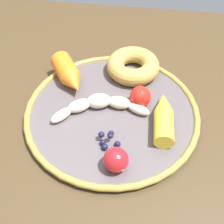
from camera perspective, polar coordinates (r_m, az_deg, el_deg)
The scene contains 9 objects.
dining_table at distance 0.69m, azimuth 0.31°, elevation -7.15°, with size 1.05×0.87×0.77m.
plate at distance 0.62m, azimuth -0.00°, elevation -0.18°, with size 0.34×0.34×0.02m.
banana at distance 0.61m, azimuth -2.30°, elevation 1.25°, with size 0.19×0.09×0.03m.
carrot_orange at distance 0.67m, azimuth -7.86°, elevation 6.81°, with size 0.10×0.11×0.04m.
carrot_yellow at distance 0.59m, azimuth 9.35°, elevation -0.90°, with size 0.04×0.12×0.04m.
donut at distance 0.69m, azimuth 3.84°, elevation 8.37°, with size 0.11×0.11×0.04m, color #BB9247.
blueberry_pile at distance 0.56m, azimuth -0.68°, elevation -5.30°, with size 0.04×0.05×0.02m.
tomato_near at distance 0.52m, azimuth 0.73°, elevation -8.66°, with size 0.04×0.04×0.04m, color red.
tomato_mid at distance 0.62m, azimuth 5.18°, elevation 2.78°, with size 0.04×0.04×0.04m, color red.
Camera 1 is at (0.05, -0.39, 1.24)m, focal length 50.37 mm.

